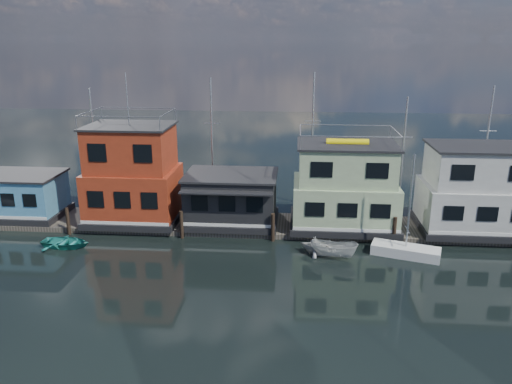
# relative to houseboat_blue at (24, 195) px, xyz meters

# --- Properties ---
(ground) EXTENTS (160.00, 160.00, 0.00)m
(ground) POSITION_rel_houseboat_blue_xyz_m (18.00, -12.00, -2.21)
(ground) COLOR black
(ground) RESTS_ON ground
(dock) EXTENTS (48.00, 5.00, 0.40)m
(dock) POSITION_rel_houseboat_blue_xyz_m (18.00, 0.00, -2.01)
(dock) COLOR #595147
(dock) RESTS_ON ground
(houseboat_blue) EXTENTS (6.40, 4.90, 3.66)m
(houseboat_blue) POSITION_rel_houseboat_blue_xyz_m (0.00, 0.00, 0.00)
(houseboat_blue) COLOR black
(houseboat_blue) RESTS_ON dock
(houseboat_red) EXTENTS (7.40, 5.90, 11.86)m
(houseboat_red) POSITION_rel_houseboat_blue_xyz_m (9.50, 0.00, 1.90)
(houseboat_red) COLOR black
(houseboat_red) RESTS_ON dock
(houseboat_dark) EXTENTS (7.40, 6.10, 4.06)m
(houseboat_dark) POSITION_rel_houseboat_blue_xyz_m (17.50, -0.02, 0.21)
(houseboat_dark) COLOR black
(houseboat_dark) RESTS_ON dock
(houseboat_green) EXTENTS (8.40, 5.90, 7.03)m
(houseboat_green) POSITION_rel_houseboat_blue_xyz_m (26.50, 0.00, 1.34)
(houseboat_green) COLOR black
(houseboat_green) RESTS_ON dock
(houseboat_white) EXTENTS (8.40, 5.90, 6.66)m
(houseboat_white) POSITION_rel_houseboat_blue_xyz_m (36.50, 0.00, 1.33)
(houseboat_white) COLOR black
(houseboat_white) RESTS_ON dock
(pilings) EXTENTS (42.28, 0.28, 2.20)m
(pilings) POSITION_rel_houseboat_blue_xyz_m (17.67, -2.80, -1.11)
(pilings) COLOR #2D2116
(pilings) RESTS_ON ground
(background_masts) EXTENTS (36.40, 0.16, 12.00)m
(background_masts) POSITION_rel_houseboat_blue_xyz_m (22.76, 6.00, 3.35)
(background_masts) COLOR silver
(background_masts) RESTS_ON ground
(day_sailer) EXTENTS (4.93, 2.90, 7.37)m
(day_sailer) POSITION_rel_houseboat_blue_xyz_m (30.49, -4.72, -1.77)
(day_sailer) COLOR white
(day_sailer) RESTS_ON ground
(motorboat) EXTENTS (3.55, 2.00, 1.29)m
(motorboat) POSITION_rel_houseboat_blue_xyz_m (25.41, -5.47, -1.56)
(motorboat) COLOR silver
(motorboat) RESTS_ON ground
(dinghy_teal) EXTENTS (3.72, 2.78, 0.74)m
(dinghy_teal) POSITION_rel_houseboat_blue_xyz_m (5.85, -5.21, -1.84)
(dinghy_teal) COLOR teal
(dinghy_teal) RESTS_ON ground
(dinghy_white) EXTENTS (2.90, 2.69, 1.26)m
(dinghy_white) POSITION_rel_houseboat_blue_xyz_m (24.22, -4.84, -1.58)
(dinghy_white) COLOR silver
(dinghy_white) RESTS_ON ground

